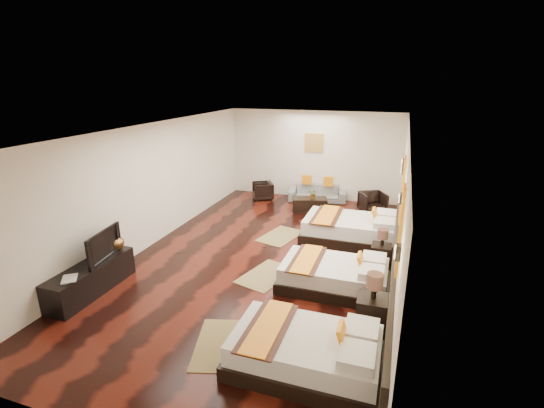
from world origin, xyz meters
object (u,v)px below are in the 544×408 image
(bed_mid, at_px, (335,275))
(table_plant, at_px, (313,194))
(figurine, at_px, (114,241))
(bed_far, at_px, (352,229))
(tv_console, at_px, (91,278))
(tv, at_px, (99,245))
(armchair_left, at_px, (263,191))
(bed_near, at_px, (307,351))
(armchair_right, at_px, (373,203))
(sofa, at_px, (317,193))
(book, at_px, (62,280))
(coffee_table, at_px, (310,204))
(nightstand_b, at_px, (381,253))
(nightstand_a, at_px, (372,309))

(bed_mid, xyz_separation_m, table_plant, (-1.35, 4.10, 0.29))
(figurine, bearing_deg, table_plant, 60.22)
(bed_far, relative_size, tv_console, 1.26)
(bed_mid, relative_size, tv, 1.99)
(tv_console, xyz_separation_m, armchair_left, (1.02, 6.40, 0.01))
(figurine, bearing_deg, bed_far, 37.54)
(tv, distance_m, armchair_left, 6.24)
(bed_near, height_order, armchair_right, bed_near)
(tv_console, distance_m, sofa, 7.31)
(book, height_order, coffee_table, book)
(bed_mid, relative_size, bed_far, 0.88)
(figurine, relative_size, table_plant, 1.25)
(tv_console, bearing_deg, bed_far, 43.04)
(nightstand_b, bearing_deg, bed_mid, -121.24)
(tv_console, xyz_separation_m, coffee_table, (2.73, 5.73, -0.08))
(armchair_left, bearing_deg, book, -38.32)
(book, relative_size, coffee_table, 0.32)
(tv, relative_size, coffee_table, 1.00)
(bed_near, distance_m, bed_mid, 2.23)
(nightstand_a, relative_size, armchair_right, 1.36)
(bed_near, bearing_deg, figurine, 161.96)
(book, xyz_separation_m, table_plant, (2.84, 6.27, -0.01))
(bed_far, xyz_separation_m, figurine, (-4.20, -3.23, 0.44))
(book, bearing_deg, armchair_right, 56.21)
(figurine, bearing_deg, tv_console, -90.00)
(tv_console, relative_size, book, 5.69)
(nightstand_a, bearing_deg, armchair_right, 94.56)
(armchair_right, bearing_deg, book, -151.92)
(armchair_left, distance_m, armchair_right, 3.49)
(armchair_right, bearing_deg, bed_mid, -121.96)
(tv, relative_size, sofa, 0.56)
(tv_console, distance_m, armchair_right, 7.59)
(bed_near, height_order, tv, tv)
(nightstand_a, bearing_deg, bed_near, -121.77)
(table_plant, bearing_deg, nightstand_b, -53.74)
(tv, bearing_deg, sofa, -30.66)
(bed_mid, distance_m, nightstand_b, 1.45)
(coffee_table, bearing_deg, nightstand_a, -66.87)
(nightstand_b, height_order, coffee_table, nightstand_b)
(tv_console, distance_m, armchair_left, 6.48)
(bed_far, height_order, book, bed_far)
(bed_far, distance_m, armchair_left, 4.03)
(bed_mid, height_order, sofa, bed_mid)
(bed_near, xyz_separation_m, armchair_right, (0.30, 6.78, 0.05))
(tv, xyz_separation_m, armchair_right, (4.45, 5.86, -0.52))
(tv_console, distance_m, book, 0.68)
(table_plant, bearing_deg, bed_near, -77.95)
(armchair_left, relative_size, coffee_table, 0.62)
(nightstand_a, xyz_separation_m, sofa, (-2.22, 6.25, -0.07))
(nightstand_b, bearing_deg, coffee_table, 127.08)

